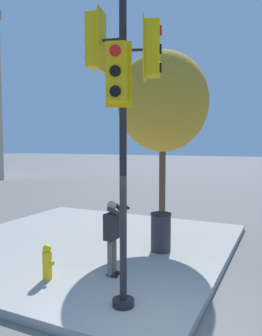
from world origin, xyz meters
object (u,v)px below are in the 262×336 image
Objects in this scene: traffic_signal_pole at (122,93)px; street_tree at (163,102)px; person_photographer at (113,231)px; fire_hydrant at (47,262)px; trash_bin at (161,232)px.

street_tree reaches higher than traffic_signal_pole.
traffic_signal_pole is 3.30× the size of person_photographer.
street_tree is (3.46, 0.12, 3.17)m from person_photographer.
fire_hydrant is 0.73× the size of trash_bin.
person_photographer reaches higher than trash_bin.
traffic_signal_pole reaches higher than person_photographer.
traffic_signal_pole is 3.93m from fire_hydrant.
street_tree is at bearing 11.77° from traffic_signal_pole.
trash_bin is at bearing 8.30° from traffic_signal_pole.
trash_bin is (1.97, -0.39, -0.47)m from person_photographer.
traffic_signal_pole is 7.17× the size of fire_hydrant.
person_photographer is at bearing -55.02° from fire_hydrant.
trash_bin is at bearing -29.02° from fire_hydrant.
traffic_signal_pole is at bearing -144.92° from person_photographer.
traffic_signal_pole reaches higher than fire_hydrant.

